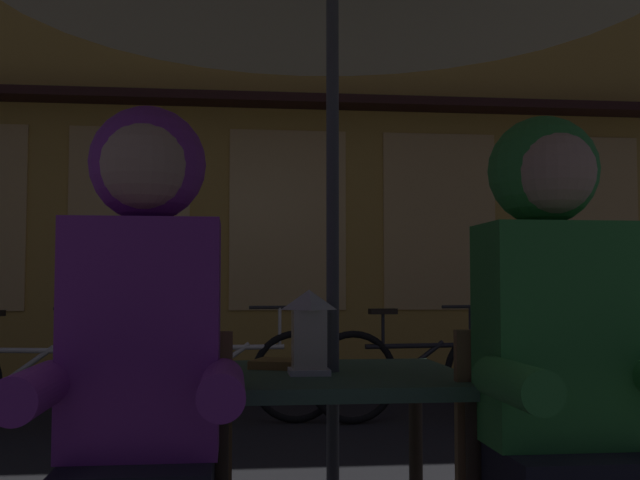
{
  "coord_description": "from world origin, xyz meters",
  "views": [
    {
      "loc": [
        -0.28,
        -2.18,
        0.98
      ],
      "look_at": [
        0.0,
        0.32,
        1.13
      ],
      "focal_mm": 43.52,
      "sensor_mm": 36.0,
      "label": 1
    }
  ],
  "objects_px": {
    "bicycle_third": "(224,376)",
    "bicycle_second": "(28,380)",
    "book": "(288,364)",
    "person_left_hooded": "(141,347)",
    "bicycle_fourth": "(420,373)",
    "lantern": "(309,330)",
    "person_right_hooded": "(559,344)",
    "bicycle_fifth": "(575,371)",
    "cafe_table": "(333,408)"
  },
  "relations": [
    {
      "from": "person_left_hooded",
      "to": "bicycle_fourth",
      "type": "height_order",
      "value": "person_left_hooded"
    },
    {
      "from": "person_left_hooded",
      "to": "person_right_hooded",
      "type": "distance_m",
      "value": 0.96
    },
    {
      "from": "bicycle_second",
      "to": "bicycle_fifth",
      "type": "relative_size",
      "value": 0.99
    },
    {
      "from": "bicycle_third",
      "to": "book",
      "type": "relative_size",
      "value": 8.39
    },
    {
      "from": "cafe_table",
      "to": "bicycle_fifth",
      "type": "distance_m",
      "value": 4.03
    },
    {
      "from": "bicycle_fourth",
      "to": "person_left_hooded",
      "type": "bearing_deg",
      "value": -112.25
    },
    {
      "from": "lantern",
      "to": "bicycle_fourth",
      "type": "bearing_deg",
      "value": 71.52
    },
    {
      "from": "bicycle_fifth",
      "to": "book",
      "type": "bearing_deg",
      "value": -126.03
    },
    {
      "from": "bicycle_second",
      "to": "lantern",
      "type": "bearing_deg",
      "value": -64.5
    },
    {
      "from": "person_right_hooded",
      "to": "person_left_hooded",
      "type": "bearing_deg",
      "value": 180.0
    },
    {
      "from": "bicycle_fifth",
      "to": "book",
      "type": "distance_m",
      "value": 4.02
    },
    {
      "from": "person_right_hooded",
      "to": "book",
      "type": "bearing_deg",
      "value": 138.17
    },
    {
      "from": "cafe_table",
      "to": "bicycle_fifth",
      "type": "xyz_separation_m",
      "value": [
        2.23,
        3.34,
        -0.29
      ]
    },
    {
      "from": "bicycle_second",
      "to": "cafe_table",
      "type": "bearing_deg",
      "value": -63.07
    },
    {
      "from": "bicycle_third",
      "to": "bicycle_second",
      "type": "bearing_deg",
      "value": -175.13
    },
    {
      "from": "person_left_hooded",
      "to": "person_right_hooded",
      "type": "bearing_deg",
      "value": 0.0
    },
    {
      "from": "person_right_hooded",
      "to": "bicycle_third",
      "type": "bearing_deg",
      "value": 102.23
    },
    {
      "from": "bicycle_fifth",
      "to": "book",
      "type": "relative_size",
      "value": 8.4
    },
    {
      "from": "bicycle_fourth",
      "to": "book",
      "type": "distance_m",
      "value": 3.49
    },
    {
      "from": "cafe_table",
      "to": "bicycle_third",
      "type": "bearing_deg",
      "value": 95.77
    },
    {
      "from": "bicycle_second",
      "to": "book",
      "type": "xyz_separation_m",
      "value": [
        1.53,
        -3.13,
        0.41
      ]
    },
    {
      "from": "bicycle_second",
      "to": "bicycle_third",
      "type": "height_order",
      "value": "same"
    },
    {
      "from": "bicycle_second",
      "to": "bicycle_fourth",
      "type": "bearing_deg",
      "value": 2.55
    },
    {
      "from": "bicycle_second",
      "to": "person_right_hooded",
      "type": "bearing_deg",
      "value": -59.89
    },
    {
      "from": "lantern",
      "to": "person_right_hooded",
      "type": "relative_size",
      "value": 0.17
    },
    {
      "from": "bicycle_fifth",
      "to": "book",
      "type": "xyz_separation_m",
      "value": [
        -2.35,
        -3.23,
        0.41
      ]
    },
    {
      "from": "lantern",
      "to": "bicycle_fifth",
      "type": "bearing_deg",
      "value": 55.89
    },
    {
      "from": "person_left_hooded",
      "to": "person_right_hooded",
      "type": "xyz_separation_m",
      "value": [
        0.96,
        0.0,
        0.0
      ]
    },
    {
      "from": "book",
      "to": "bicycle_third",
      "type": "bearing_deg",
      "value": 114.22
    },
    {
      "from": "person_right_hooded",
      "to": "bicycle_second",
      "type": "relative_size",
      "value": 0.84
    },
    {
      "from": "person_left_hooded",
      "to": "person_right_hooded",
      "type": "height_order",
      "value": "same"
    },
    {
      "from": "bicycle_third",
      "to": "bicycle_fifth",
      "type": "relative_size",
      "value": 1.0
    },
    {
      "from": "book",
      "to": "lantern",
      "type": "bearing_deg",
      "value": -54.19
    },
    {
      "from": "person_right_hooded",
      "to": "book",
      "type": "height_order",
      "value": "person_right_hooded"
    },
    {
      "from": "person_left_hooded",
      "to": "book",
      "type": "xyz_separation_m",
      "value": [
        0.36,
        0.54,
        -0.09
      ]
    },
    {
      "from": "person_right_hooded",
      "to": "lantern",
      "type": "bearing_deg",
      "value": 146.38
    },
    {
      "from": "person_left_hooded",
      "to": "bicycle_fifth",
      "type": "xyz_separation_m",
      "value": [
        2.71,
        3.77,
        -0.5
      ]
    },
    {
      "from": "bicycle_fifth",
      "to": "person_right_hooded",
      "type": "bearing_deg",
      "value": -114.92
    },
    {
      "from": "person_left_hooded",
      "to": "bicycle_second",
      "type": "bearing_deg",
      "value": 107.65
    },
    {
      "from": "bicycle_third",
      "to": "book",
      "type": "distance_m",
      "value": 3.28
    },
    {
      "from": "bicycle_second",
      "to": "bicycle_third",
      "type": "relative_size",
      "value": 0.99
    },
    {
      "from": "person_right_hooded",
      "to": "book",
      "type": "xyz_separation_m",
      "value": [
        -0.6,
        0.54,
        -0.09
      ]
    },
    {
      "from": "person_left_hooded",
      "to": "person_right_hooded",
      "type": "relative_size",
      "value": 1.0
    },
    {
      "from": "bicycle_second",
      "to": "bicycle_fourth",
      "type": "height_order",
      "value": "same"
    },
    {
      "from": "person_right_hooded",
      "to": "cafe_table",
      "type": "bearing_deg",
      "value": 138.43
    },
    {
      "from": "cafe_table",
      "to": "bicycle_second",
      "type": "bearing_deg",
      "value": 116.93
    },
    {
      "from": "bicycle_fourth",
      "to": "book",
      "type": "height_order",
      "value": "bicycle_fourth"
    },
    {
      "from": "person_right_hooded",
      "to": "book",
      "type": "relative_size",
      "value": 7.0
    },
    {
      "from": "cafe_table",
      "to": "bicycle_second",
      "type": "height_order",
      "value": "bicycle_second"
    },
    {
      "from": "person_left_hooded",
      "to": "bicycle_fourth",
      "type": "relative_size",
      "value": 0.84
    }
  ]
}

